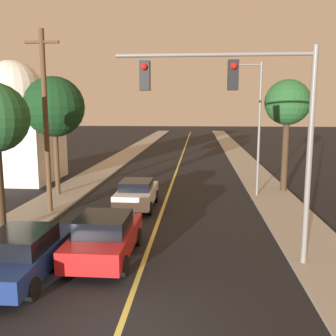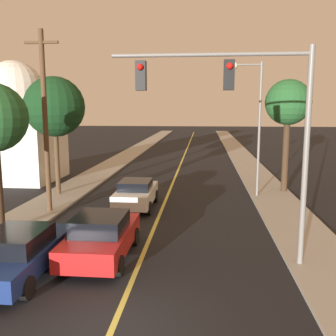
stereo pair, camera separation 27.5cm
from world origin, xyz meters
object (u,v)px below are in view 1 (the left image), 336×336
Objects in this scene: car_near_lane_second at (137,193)px; utility_pole_left at (46,119)px; car_near_lane_front at (105,236)px; traffic_signal_mast at (248,110)px; tree_right_near at (287,104)px; domed_building_left at (15,128)px; car_outer_lane_front at (23,253)px; streetlamp_right at (253,112)px; tree_left_far at (54,107)px.

utility_pole_left reaches higher than car_near_lane_second.
car_near_lane_front is 0.63× the size of traffic_signal_mast.
tree_right_near is at bearing 27.35° from car_near_lane_second.
domed_building_left is at bearing 125.91° from car_near_lane_front.
car_near_lane_front is at bearing -90.00° from car_near_lane_second.
car_outer_lane_front is 0.61× the size of streetlamp_right.
car_outer_lane_front is 8.04m from utility_pole_left.
tree_right_near is at bearing 8.35° from tree_left_far.
traffic_signal_mast is at bearing -0.61° from car_near_lane_front.
car_near_lane_front is 0.65× the size of tree_right_near.
traffic_signal_mast is 10.21m from utility_pole_left.
streetlamp_right is at bearing -13.48° from domed_building_left.
tree_left_far is (-0.99, 3.65, 0.58)m from utility_pole_left.
utility_pole_left is 1.27× the size of tree_left_far.
car_near_lane_front reaches higher than car_outer_lane_front.
car_near_lane_second is at bearing 90.00° from car_near_lane_front.
tree_right_near is (10.41, 12.43, 4.56)m from car_outer_lane_front.
utility_pole_left is (-1.94, 6.82, 3.79)m from car_outer_lane_front.
car_near_lane_front is 1.06× the size of car_near_lane_second.
car_near_lane_second is 0.61× the size of tree_right_near.
streetlamp_right is 11.03m from utility_pole_left.
car_near_lane_second is 7.92m from streetlamp_right.
utility_pole_left is (-10.18, -4.24, -0.31)m from streetlamp_right.
car_near_lane_second is at bearing 124.82° from traffic_signal_mast.
car_near_lane_second is at bearing 17.97° from utility_pole_left.
traffic_signal_mast reaches higher than tree_right_near.
utility_pole_left reaches higher than tree_left_far.
traffic_signal_mast is 0.91× the size of streetlamp_right.
car_outer_lane_front is 0.69× the size of tree_right_near.
utility_pole_left reaches higher than tree_right_near.
streetlamp_right is (6.12, 2.93, 4.10)m from car_near_lane_second.
utility_pole_left is at bearing 105.91° from car_outer_lane_front.
car_outer_lane_front is 8.12m from traffic_signal_mast.
domed_building_left reaches higher than car_near_lane_front.
traffic_signal_mast is at bearing 12.40° from car_outer_lane_front.
car_near_lane_front is 0.94× the size of car_outer_lane_front.
tree_left_far is at bearing -171.65° from tree_right_near.
car_outer_lane_front is 0.54× the size of utility_pole_left.
traffic_signal_mast is (4.63, -0.05, 4.23)m from car_near_lane_front.
streetlamp_right is at bearing 22.63° from utility_pole_left.
traffic_signal_mast reaches higher than car_outer_lane_front.
car_outer_lane_front is 14.39m from streetlamp_right.
car_outer_lane_front is 0.68× the size of tree_left_far.
traffic_signal_mast reaches higher than car_near_lane_second.
traffic_signal_mast is 0.80× the size of utility_pole_left.
domed_building_left is (-9.64, 13.31, 2.93)m from car_near_lane_front.
streetlamp_right reaches higher than traffic_signal_mast.
traffic_signal_mast is at bearing -42.87° from tree_left_far.
tree_left_far is 0.81× the size of domed_building_left.
domed_building_left is (-7.52, 14.84, 2.97)m from car_outer_lane_front.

